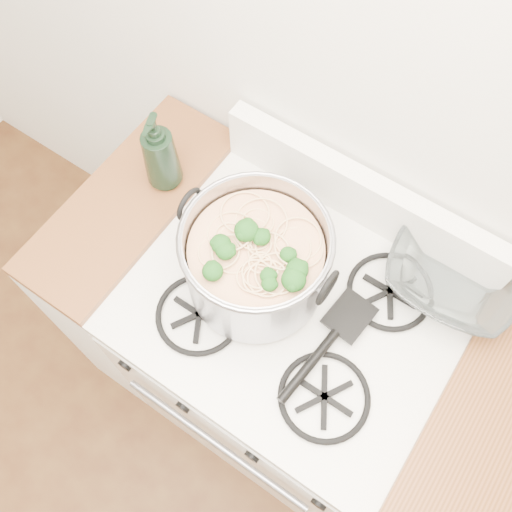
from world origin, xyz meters
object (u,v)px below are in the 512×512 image
object	(u,v)px
spatula	(350,315)
glass_bowl	(454,274)
gas_range	(285,359)
stock_pot	(256,261)
bottle	(159,151)

from	to	relation	value
spatula	glass_bowl	bearing A→B (deg)	61.76
gas_range	stock_pot	world-z (taller)	stock_pot
glass_bowl	bottle	world-z (taller)	bottle
stock_pot	gas_range	bearing A→B (deg)	1.54
glass_bowl	bottle	distance (m)	0.76
gas_range	bottle	bearing A→B (deg)	167.42
gas_range	glass_bowl	xyz separation A→B (m)	(0.27, 0.26, 0.50)
spatula	bottle	distance (m)	0.60
stock_pot	bottle	bearing A→B (deg)	163.36
bottle	gas_range	bearing A→B (deg)	-31.19
gas_range	stock_pot	xyz separation A→B (m)	(-0.11, -0.00, 0.59)
stock_pot	spatula	world-z (taller)	stock_pot
glass_bowl	spatula	bearing A→B (deg)	-124.00
gas_range	spatula	xyz separation A→B (m)	(0.12, 0.04, 0.50)
stock_pot	bottle	xyz separation A→B (m)	(-0.35, 0.11, 0.01)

